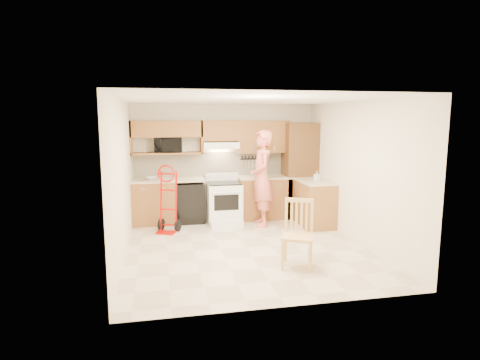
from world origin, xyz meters
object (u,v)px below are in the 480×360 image
object	(u,v)px
microwave	(168,145)
range	(225,200)
hand_truck	(167,202)
dining_chair	(298,234)
person	(262,178)

from	to	relation	value
microwave	range	size ratio (longest dim) A/B	0.55
hand_truck	dining_chair	distance (m)	2.92
microwave	range	world-z (taller)	microwave
microwave	dining_chair	size ratio (longest dim) A/B	0.57
range	hand_truck	bearing A→B (deg)	-162.14
hand_truck	person	bearing A→B (deg)	27.58
microwave	dining_chair	distance (m)	3.77
microwave	range	xyz separation A→B (m)	(1.12, -0.48, -1.13)
microwave	person	xyz separation A→B (m)	(1.86, -0.74, -0.66)
range	hand_truck	xyz separation A→B (m)	(-1.19, -0.38, 0.08)
person	dining_chair	xyz separation A→B (m)	(-0.07, -2.38, -0.48)
microwave	dining_chair	bearing A→B (deg)	-59.66
range	person	bearing A→B (deg)	-19.48
microwave	person	bearing A→B (deg)	-21.15
range	person	size ratio (longest dim) A/B	0.53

